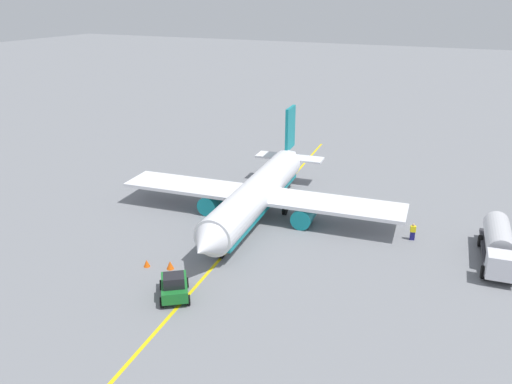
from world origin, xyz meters
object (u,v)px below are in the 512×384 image
at_px(safety_cone_nose, 147,263).
at_px(safety_cone_wingtip, 170,265).
at_px(airplane, 258,194).
at_px(pushback_tug, 174,286).
at_px(refueling_worker, 413,232).
at_px(fuel_tanker, 499,244).

distance_m(safety_cone_nose, safety_cone_wingtip, 2.15).
xyz_separation_m(airplane, pushback_tug, (17.07, 0.61, -1.56)).
bearing_deg(safety_cone_nose, refueling_worker, 126.73).
relative_size(pushback_tug, refueling_worker, 2.40).
relative_size(refueling_worker, safety_cone_wingtip, 2.32).
xyz_separation_m(airplane, refueling_worker, (-1.20, 15.95, -1.74)).
xyz_separation_m(refueling_worker, safety_cone_wingtip, (14.61, -18.19, -0.45)).
distance_m(airplane, refueling_worker, 16.09).
xyz_separation_m(pushback_tug, safety_cone_nose, (-3.13, -4.94, -0.69)).
height_order(fuel_tanker, safety_cone_wingtip, fuel_tanker).
distance_m(fuel_tanker, safety_cone_wingtip, 28.94).
relative_size(safety_cone_nose, safety_cone_wingtip, 0.87).
xyz_separation_m(fuel_tanker, refueling_worker, (-1.38, -7.51, -0.90)).
relative_size(airplane, safety_cone_wingtip, 41.91).
distance_m(airplane, safety_cone_wingtip, 13.77).
distance_m(pushback_tug, safety_cone_wingtip, 4.68).
height_order(refueling_worker, safety_cone_wingtip, refueling_worker).
bearing_deg(airplane, safety_cone_nose, -17.26).
xyz_separation_m(airplane, safety_cone_nose, (13.93, -4.33, -2.25)).
xyz_separation_m(pushback_tug, refueling_worker, (-18.27, 15.34, -0.19)).
height_order(pushback_tug, safety_cone_nose, pushback_tug).
distance_m(refueling_worker, safety_cone_wingtip, 23.34).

